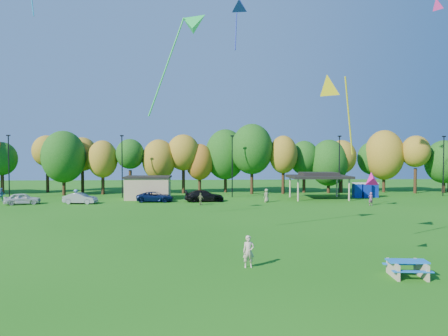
{
  "coord_description": "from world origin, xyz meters",
  "views": [
    {
      "loc": [
        -2.2,
        -18.39,
        6.34
      ],
      "look_at": [
        -0.95,
        6.0,
        5.49
      ],
      "focal_mm": 32.0,
      "sensor_mm": 36.0,
      "label": 1
    }
  ],
  "objects": [
    {
      "name": "ground",
      "position": [
        0.0,
        0.0,
        0.0
      ],
      "size": [
        160.0,
        160.0,
        0.0
      ],
      "primitive_type": "plane",
      "color": "#19600F",
      "rests_on": "ground"
    },
    {
      "name": "tree_line",
      "position": [
        -1.03,
        45.51,
        5.91
      ],
      "size": [
        93.57,
        10.55,
        11.15
      ],
      "color": "black",
      "rests_on": "ground"
    },
    {
      "name": "lamp_posts",
      "position": [
        2.0,
        40.0,
        4.9
      ],
      "size": [
        64.5,
        0.25,
        9.09
      ],
      "color": "black",
      "rests_on": "ground"
    },
    {
      "name": "utility_building",
      "position": [
        -10.0,
        38.0,
        1.64
      ],
      "size": [
        6.3,
        4.3,
        3.25
      ],
      "color": "tan",
      "rests_on": "ground"
    },
    {
      "name": "pavilion",
      "position": [
        14.0,
        37.0,
        3.23
      ],
      "size": [
        8.2,
        6.2,
        3.77
      ],
      "color": "tan",
      "rests_on": "ground"
    },
    {
      "name": "porta_potties",
      "position": [
        21.4,
        38.43,
        1.1
      ],
      "size": [
        3.75,
        1.72,
        2.18
      ],
      "color": "#0B2796",
      "rests_on": "ground"
    },
    {
      "name": "picnic_table",
      "position": [
        8.27,
        1.44,
        0.5
      ],
      "size": [
        2.14,
        1.83,
        0.86
      ],
      "rotation": [
        0.0,
        0.0,
        -0.1
      ],
      "color": "tan",
      "rests_on": "ground"
    },
    {
      "name": "kite_flyer",
      "position": [
        0.31,
        3.6,
        0.9
      ],
      "size": [
        0.67,
        0.46,
        1.79
      ],
      "primitive_type": "imported",
      "rotation": [
        0.0,
        0.0,
        0.05
      ],
      "color": "beige",
      "rests_on": "ground"
    },
    {
      "name": "car_a",
      "position": [
        -25.01,
        32.9,
        0.72
      ],
      "size": [
        4.54,
        2.87,
        1.44
      ],
      "primitive_type": "imported",
      "rotation": [
        0.0,
        0.0,
        1.87
      ],
      "color": "silver",
      "rests_on": "ground"
    },
    {
      "name": "car_b",
      "position": [
        -17.93,
        33.16,
        0.69
      ],
      "size": [
        4.29,
        1.9,
        1.37
      ],
      "primitive_type": "imported",
      "rotation": [
        0.0,
        0.0,
        1.46
      ],
      "color": "#949599",
      "rests_on": "ground"
    },
    {
      "name": "car_c",
      "position": [
        -8.63,
        34.74,
        0.67
      ],
      "size": [
        4.86,
        2.27,
        1.35
      ],
      "primitive_type": "imported",
      "rotation": [
        0.0,
        0.0,
        1.56
      ],
      "color": "#0B1A43",
      "rests_on": "ground"
    },
    {
      "name": "car_d",
      "position": [
        -2.13,
        34.73,
        0.76
      ],
      "size": [
        5.49,
        2.79,
        1.53
      ],
      "primitive_type": "imported",
      "rotation": [
        0.0,
        0.0,
        1.7
      ],
      "color": "black",
      "rests_on": "ground"
    },
    {
      "name": "far_person_0",
      "position": [
        -18.84,
        34.32,
        0.88
      ],
      "size": [
        1.16,
        1.3,
        1.75
      ],
      "primitive_type": "imported",
      "rotation": [
        0.0,
        0.0,
        1.0
      ],
      "color": "teal",
      "rests_on": "ground"
    },
    {
      "name": "far_person_1",
      "position": [
        -2.57,
        31.19,
        0.77
      ],
      "size": [
        0.93,
        0.86,
        1.53
      ],
      "primitive_type": "imported",
      "rotation": [
        0.0,
        0.0,
        2.46
      ],
      "color": "olive",
      "rests_on": "ground"
    },
    {
      "name": "far_person_2",
      "position": [
        6.06,
        33.49,
        0.9
      ],
      "size": [
        1.04,
        0.96,
        1.79
      ],
      "primitive_type": "imported",
      "rotation": [
        0.0,
        0.0,
        3.73
      ],
      "color": "gray",
      "rests_on": "ground"
    },
    {
      "name": "far_person_3",
      "position": [
        18.45,
        29.75,
        0.81
      ],
      "size": [
        0.65,
        0.49,
        1.63
      ],
      "primitive_type": "imported",
      "rotation": [
        0.0,
        0.0,
        3.32
      ],
      "color": "#B25485",
      "rests_on": "ground"
    },
    {
      "name": "far_person_4",
      "position": [
        -29.14,
        36.08,
        0.9
      ],
      "size": [
        1.1,
        1.03,
        1.81
      ],
      "primitive_type": "imported",
      "rotation": [
        0.0,
        0.0,
        0.52
      ],
      "color": "#476D9C",
      "rests_on": "ground"
    },
    {
      "name": "kite_1",
      "position": [
        5.99,
        7.33,
        10.9
      ],
      "size": [
        2.68,
        3.24,
        5.63
      ],
      "color": "yellow"
    },
    {
      "name": "kite_3",
      "position": [
        -2.65,
        8.88,
        15.26
      ],
      "size": [
        4.36,
        1.57,
        7.45
      ],
      "color": "green"
    },
    {
      "name": "kite_5",
      "position": [
        20.8,
        20.15,
        21.16
      ],
      "size": [
        2.07,
        1.94,
        1.65
      ],
      "color": "#F42884"
    },
    {
      "name": "kite_6",
      "position": [
        0.82,
        15.23,
        18.85
      ],
      "size": [
        1.78,
        3.01,
        4.67
      ],
      "color": "navy"
    },
    {
      "name": "kite_8",
      "position": [
        7.48,
        4.06,
        5.0
      ],
      "size": [
        1.12,
        1.33,
        1.15
      ],
      "color": "#F30D89"
    }
  ]
}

